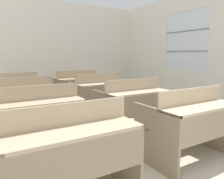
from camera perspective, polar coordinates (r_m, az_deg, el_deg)
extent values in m
cube|color=white|center=(6.87, -20.28, 9.57)|extent=(6.99, 0.06, 2.94)
cube|color=white|center=(5.98, 22.64, -0.12)|extent=(0.06, 6.46, 0.91)
cube|color=white|center=(7.49, 8.86, 11.66)|extent=(0.06, 1.91, 1.57)
cube|color=white|center=(6.31, 18.76, 11.83)|extent=(0.02, 1.41, 1.57)
cube|color=#4C4C51|center=(6.28, 18.53, 9.42)|extent=(0.02, 1.41, 0.02)
cube|color=#4C4C51|center=(6.32, 18.77, 14.25)|extent=(0.02, 1.41, 0.02)
cube|color=#7A6B54|center=(2.05, -26.95, -20.13)|extent=(0.03, 0.77, 0.73)
cube|color=#7A6B54|center=(2.35, 1.81, -15.17)|extent=(0.03, 0.77, 0.73)
cube|color=tan|center=(1.81, -9.32, -10.96)|extent=(1.13, 0.34, 0.03)
cube|color=#7A6B54|center=(1.75, -7.15, -18.05)|extent=(1.07, 0.02, 0.33)
cube|color=tan|center=(1.92, -11.15, -6.32)|extent=(1.13, 0.02, 0.20)
cube|color=tan|center=(2.31, -13.39, -14.16)|extent=(1.13, 0.31, 0.03)
cube|color=#7A6B54|center=(2.43, -13.14, -20.13)|extent=(1.07, 0.04, 0.04)
cube|color=#82725B|center=(2.66, 10.96, -12.45)|extent=(0.03, 0.77, 0.73)
cube|color=#82725B|center=(3.46, 24.80, -8.07)|extent=(0.03, 0.77, 0.73)
cube|color=tan|center=(2.81, 22.56, -4.35)|extent=(1.13, 0.34, 0.03)
cube|color=#82725B|center=(2.77, 24.97, -8.52)|extent=(1.07, 0.02, 0.33)
cube|color=tan|center=(2.88, 20.20, -1.59)|extent=(1.13, 0.02, 0.20)
cube|color=tan|center=(3.16, 15.69, -7.89)|extent=(1.13, 0.31, 0.03)
cube|color=#82725B|center=(3.25, 15.48, -12.53)|extent=(1.07, 0.04, 0.04)
cube|color=#7E6E57|center=(3.43, -9.53, -7.47)|extent=(0.03, 0.77, 0.73)
cube|color=tan|center=(2.99, -18.02, -3.34)|extent=(1.13, 0.34, 0.03)
cube|color=#7E6E57|center=(2.88, -17.13, -7.40)|extent=(1.07, 0.02, 0.33)
cube|color=tan|center=(3.12, -18.77, -0.75)|extent=(1.13, 0.02, 0.20)
cube|color=tan|center=(3.48, -19.48, -6.50)|extent=(1.13, 0.31, 0.03)
cube|color=#7E6E57|center=(3.56, -19.25, -10.76)|extent=(1.07, 0.04, 0.04)
cube|color=#83735C|center=(3.62, -2.14, -6.50)|extent=(0.03, 0.77, 0.73)
cube|color=#83735C|center=(4.24, 11.02, -4.35)|extent=(0.03, 0.77, 0.73)
cube|color=tan|center=(3.66, 7.04, -0.77)|extent=(1.13, 0.34, 0.03)
cube|color=#83735C|center=(3.57, 8.54, -3.96)|extent=(1.07, 0.02, 0.33)
cube|color=tan|center=(3.77, 5.61, 1.27)|extent=(1.13, 0.02, 0.20)
cube|color=tan|center=(4.07, 3.09, -3.80)|extent=(1.13, 0.31, 0.03)
cube|color=#83735C|center=(4.14, 3.05, -7.50)|extent=(1.07, 0.04, 0.04)
cube|color=#7D6D56|center=(4.57, -15.35, -3.55)|extent=(0.03, 0.77, 0.73)
cube|color=tan|center=(4.18, -21.99, -0.15)|extent=(1.13, 0.34, 0.03)
cube|color=#7D6D56|center=(4.06, -21.49, -2.94)|extent=(1.07, 0.02, 0.33)
cube|color=tan|center=(4.32, -22.41, 1.62)|extent=(1.13, 0.02, 0.20)
cube|color=tan|center=(4.66, -22.67, -2.84)|extent=(1.13, 0.31, 0.03)
cube|color=#7D6D56|center=(4.72, -22.47, -6.10)|extent=(1.07, 0.04, 0.04)
cube|color=#7F6F58|center=(4.74, -9.57, -2.90)|extent=(0.03, 0.77, 0.73)
cube|color=#7F6F58|center=(5.23, 1.70, -1.66)|extent=(0.03, 0.77, 0.73)
cube|color=tan|center=(4.72, -2.48, 1.46)|extent=(1.13, 0.34, 0.03)
cube|color=#7F6F58|center=(4.61, -1.53, -0.96)|extent=(1.07, 0.02, 0.33)
cube|color=tan|center=(4.84, -3.38, 3.00)|extent=(1.13, 0.02, 0.20)
cube|color=tan|center=(5.15, -4.84, -1.11)|extent=(1.13, 0.31, 0.03)
cube|color=#7F6F58|center=(5.21, -4.80, -4.09)|extent=(1.07, 0.04, 0.04)
cube|color=#7C6D56|center=(5.77, -19.03, -1.15)|extent=(0.03, 0.77, 0.73)
cube|color=tan|center=(5.43, -24.41, 1.65)|extent=(1.13, 0.34, 0.03)
cube|color=#7C6D56|center=(5.30, -24.08, -0.45)|extent=(1.07, 0.02, 0.33)
cube|color=tan|center=(5.57, -24.67, 2.98)|extent=(1.13, 0.02, 0.20)
cube|color=tan|center=(5.90, -24.75, -0.62)|extent=(1.13, 0.31, 0.03)
cube|color=#7C6D56|center=(5.95, -24.58, -3.23)|extent=(1.07, 0.04, 0.04)
cube|color=#7A6B54|center=(5.89, -14.29, -0.75)|extent=(0.03, 0.77, 0.73)
cube|color=#7A6B54|center=(6.29, -4.67, 0.10)|extent=(0.03, 0.77, 0.73)
cube|color=tan|center=(5.82, -8.62, 2.79)|extent=(1.13, 0.34, 0.03)
cube|color=#7A6B54|center=(5.70, -7.97, 0.86)|extent=(1.07, 0.02, 0.33)
cube|color=tan|center=(5.95, -9.22, 4.01)|extent=(1.13, 0.02, 0.20)
cube|color=tan|center=(6.27, -10.12, 0.57)|extent=(1.13, 0.31, 0.03)
cube|color=#7A6B54|center=(6.31, -10.05, -1.89)|extent=(1.07, 0.04, 0.04)
cylinder|color=#474C51|center=(7.85, 4.61, 0.30)|extent=(0.27, 0.27, 0.30)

